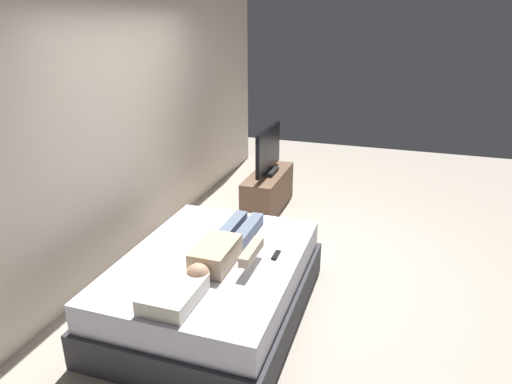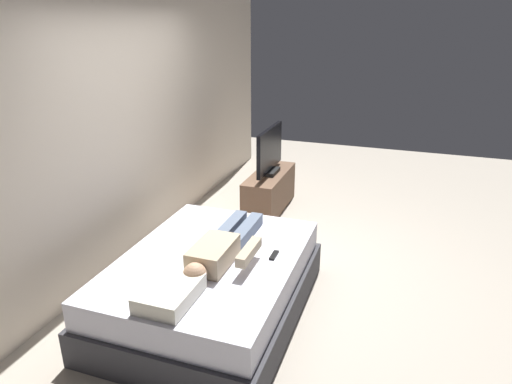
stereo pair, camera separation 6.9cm
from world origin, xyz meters
The scene contains 8 objects.
ground_plane centered at (0.00, 0.00, 0.00)m, with size 10.00×10.00×0.00m, color #ADA393.
back_wall centered at (0.40, 1.58, 1.40)m, with size 6.40×0.10×2.80m, color beige.
bed centered at (-0.80, 0.30, 0.26)m, with size 1.97×1.48×0.54m.
pillow centered at (-1.46, 0.30, 0.60)m, with size 0.48×0.34×0.12m, color silver.
person centered at (-0.77, 0.21, 0.62)m, with size 1.26×0.46×0.18m.
remote centered at (-0.62, -0.20, 0.55)m, with size 0.15×0.04×0.02m, color black.
tv_stand centered at (1.51, 0.52, 0.25)m, with size 1.10×0.40×0.50m, color brown.
tv centered at (1.51, 0.52, 0.78)m, with size 0.88×0.20×0.59m.
Camera 2 is at (-3.84, -1.16, 2.41)m, focal length 32.28 mm.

